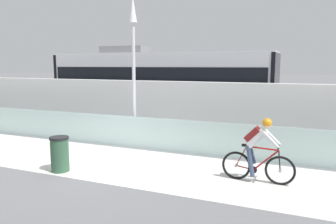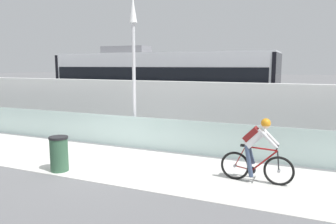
# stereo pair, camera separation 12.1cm
# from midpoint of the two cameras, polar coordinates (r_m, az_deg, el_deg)

# --- Properties ---
(ground_plane) EXTENTS (200.00, 200.00, 0.00)m
(ground_plane) POSITION_cam_midpoint_polar(r_m,az_deg,el_deg) (10.24, -12.00, -8.29)
(ground_plane) COLOR slate
(bike_path_deck) EXTENTS (32.00, 3.20, 0.01)m
(bike_path_deck) POSITION_cam_midpoint_polar(r_m,az_deg,el_deg) (10.23, -12.00, -8.25)
(bike_path_deck) COLOR silver
(bike_path_deck) RESTS_ON ground
(glass_parapet) EXTENTS (32.00, 0.05, 1.09)m
(glass_parapet) POSITION_cam_midpoint_polar(r_m,az_deg,el_deg) (11.62, -6.84, -3.42)
(glass_parapet) COLOR #ADC6C1
(glass_parapet) RESTS_ON ground
(concrete_barrier_wall) EXTENTS (32.00, 0.36, 2.25)m
(concrete_barrier_wall) POSITION_cam_midpoint_polar(r_m,az_deg,el_deg) (13.09, -2.96, 0.49)
(concrete_barrier_wall) COLOR silver
(concrete_barrier_wall) RESTS_ON ground
(tram_rail_near) EXTENTS (32.00, 0.08, 0.01)m
(tram_rail_near) POSITION_cam_midpoint_polar(r_m,az_deg,el_deg) (15.51, 1.09, -2.49)
(tram_rail_near) COLOR #595654
(tram_rail_near) RESTS_ON ground
(tram_rail_far) EXTENTS (32.00, 0.08, 0.01)m
(tram_rail_far) POSITION_cam_midpoint_polar(r_m,az_deg,el_deg) (16.83, 2.92, -1.66)
(tram_rail_far) COLOR #595654
(tram_rail_far) RESTS_ON ground
(tram) EXTENTS (11.06, 2.54, 3.81)m
(tram) POSITION_cam_midpoint_polar(r_m,az_deg,el_deg) (16.38, -1.64, 4.73)
(tram) COLOR silver
(tram) RESTS_ON ground
(cyclist_on_bike) EXTENTS (1.77, 0.58, 1.61)m
(cyclist_on_bike) POSITION_cam_midpoint_polar(r_m,az_deg,el_deg) (8.34, 14.89, -6.46)
(cyclist_on_bike) COLOR black
(cyclist_on_bike) RESTS_ON ground
(lamp_post_antenna) EXTENTS (0.28, 0.28, 5.20)m
(lamp_post_antenna) POSITION_cam_midpoint_polar(r_m,az_deg,el_deg) (11.65, -6.30, 10.20)
(lamp_post_antenna) COLOR gray
(lamp_post_antenna) RESTS_ON ground
(trash_bin) EXTENTS (0.51, 0.51, 0.96)m
(trash_bin) POSITION_cam_midpoint_polar(r_m,az_deg,el_deg) (9.42, -18.58, -6.93)
(trash_bin) COLOR #33593F
(trash_bin) RESTS_ON ground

